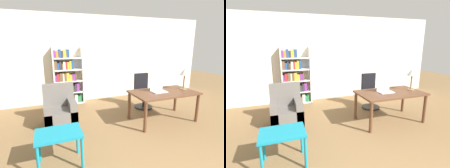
{
  "view_description": "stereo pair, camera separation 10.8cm",
  "coord_description": "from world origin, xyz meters",
  "views": [
    {
      "loc": [
        -1.62,
        -0.98,
        1.87
      ],
      "look_at": [
        -0.27,
        2.5,
        0.97
      ],
      "focal_mm": 28.0,
      "sensor_mm": 36.0,
      "label": 1
    },
    {
      "loc": [
        -1.51,
        -1.02,
        1.87
      ],
      "look_at": [
        -0.27,
        2.5,
        0.97
      ],
      "focal_mm": 28.0,
      "sensor_mm": 36.0,
      "label": 2
    }
  ],
  "objects": [
    {
      "name": "armchair",
      "position": [
        -1.37,
        2.95,
        0.3
      ],
      "size": [
        0.7,
        0.67,
        0.93
      ],
      "color": "#66605B",
      "rests_on": "ground_plane"
    },
    {
      "name": "table_lamp",
      "position": [
        1.57,
        2.31,
        1.14
      ],
      "size": [
        0.24,
        0.24,
        0.53
      ],
      "color": "olive",
      "rests_on": "desk"
    },
    {
      "name": "office_chair",
      "position": [
        0.99,
        3.27,
        0.45
      ],
      "size": [
        0.52,
        0.52,
        0.99
      ],
      "color": "black",
      "rests_on": "ground_plane"
    },
    {
      "name": "wall_back",
      "position": [
        0.0,
        4.53,
        1.35
      ],
      "size": [
        8.0,
        0.06,
        2.7
      ],
      "color": "beige",
      "rests_on": "ground_plane"
    },
    {
      "name": "side_table_blue",
      "position": [
        -1.51,
        1.51,
        0.47
      ],
      "size": [
        0.67,
        0.49,
        0.56
      ],
      "color": "teal",
      "rests_on": "ground_plane"
    },
    {
      "name": "laptop",
      "position": [
        0.85,
        2.35,
        0.78
      ],
      "size": [
        0.34,
        0.25,
        0.26
      ],
      "color": "silver",
      "rests_on": "desk"
    },
    {
      "name": "bookshelf",
      "position": [
        -1.03,
        4.34,
        0.78
      ],
      "size": [
        0.88,
        0.28,
        1.74
      ],
      "color": "white",
      "rests_on": "ground_plane"
    },
    {
      "name": "desk",
      "position": [
        0.97,
        2.3,
        0.63
      ],
      "size": [
        1.55,
        0.87,
        0.72
      ],
      "color": "brown",
      "rests_on": "ground_plane"
    }
  ]
}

